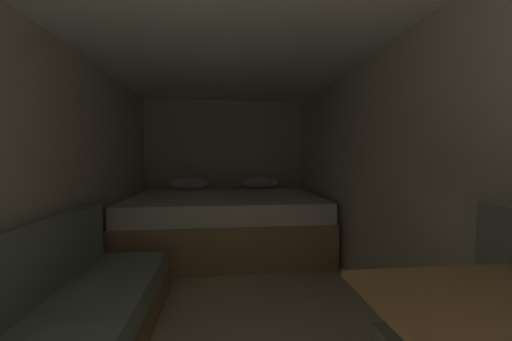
% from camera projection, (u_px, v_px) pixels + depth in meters
% --- Properties ---
extents(ground_plane, '(7.10, 7.10, 0.00)m').
position_uv_depth(ground_plane, '(228.00, 314.00, 2.31)').
color(ground_plane, beige).
extents(wall_back, '(2.59, 0.05, 2.10)m').
position_uv_depth(wall_back, '(225.00, 167.00, 4.82)').
color(wall_back, beige).
rests_on(wall_back, ground).
extents(wall_left, '(0.05, 5.10, 2.10)m').
position_uv_depth(wall_left, '(47.00, 181.00, 2.12)').
color(wall_left, beige).
rests_on(wall_left, ground).
extents(wall_right, '(0.05, 5.10, 2.10)m').
position_uv_depth(wall_right, '(386.00, 178.00, 2.40)').
color(wall_right, beige).
rests_on(wall_right, ground).
extents(ceiling_slab, '(2.59, 5.10, 0.05)m').
position_uv_depth(ceiling_slab, '(226.00, 34.00, 2.21)').
color(ceiling_slab, white).
rests_on(ceiling_slab, wall_left).
extents(bed, '(2.37, 1.76, 0.91)m').
position_uv_depth(bed, '(226.00, 222.00, 3.92)').
color(bed, tan).
rests_on(bed, ground).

